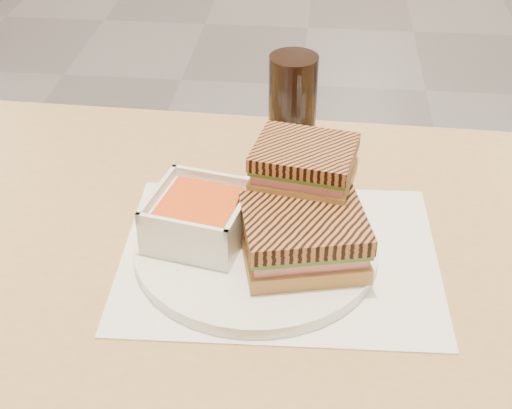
# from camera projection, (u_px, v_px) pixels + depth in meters

# --- Properties ---
(main_table) EXTENTS (1.22, 0.74, 0.75)m
(main_table) POSITION_uv_depth(u_px,v_px,m) (149.00, 319.00, 0.92)
(main_table) COLOR tan
(main_table) RESTS_ON ground
(tray_liner) EXTENTS (0.38, 0.30, 0.00)m
(tray_liner) POSITION_uv_depth(u_px,v_px,m) (279.00, 256.00, 0.84)
(tray_liner) COLOR white
(tray_liner) RESTS_ON main_table
(plate) EXTENTS (0.29, 0.29, 0.02)m
(plate) POSITION_uv_depth(u_px,v_px,m) (256.00, 247.00, 0.84)
(plate) COLOR white
(plate) RESTS_ON tray_liner
(soup_bowl) EXTENTS (0.13, 0.13, 0.06)m
(soup_bowl) POSITION_uv_depth(u_px,v_px,m) (200.00, 219.00, 0.83)
(soup_bowl) COLOR white
(soup_bowl) RESTS_ON plate
(panini_lower) EXTENTS (0.16, 0.14, 0.06)m
(panini_lower) POSITION_uv_depth(u_px,v_px,m) (304.00, 237.00, 0.80)
(panini_lower) COLOR #B97E41
(panini_lower) RESTS_ON plate
(panini_upper) EXTENTS (0.13, 0.11, 0.05)m
(panini_upper) POSITION_uv_depth(u_px,v_px,m) (304.00, 165.00, 0.84)
(panini_upper) COLOR #B97E41
(panini_upper) RESTS_ON panini_lower
(cola_glass) EXTENTS (0.07, 0.07, 0.15)m
(cola_glass) POSITION_uv_depth(u_px,v_px,m) (292.00, 105.00, 1.00)
(cola_glass) COLOR black
(cola_glass) RESTS_ON main_table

